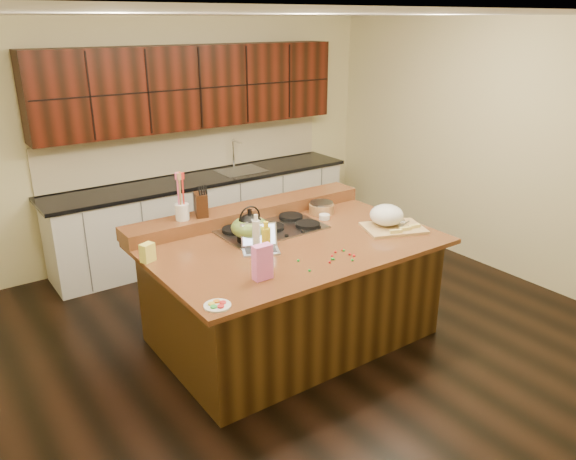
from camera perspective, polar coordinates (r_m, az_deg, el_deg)
room at (r=4.57m, az=0.36°, el=3.92°), size 5.52×5.02×2.72m
island at (r=4.90m, az=0.34°, el=-6.04°), size 2.40×1.60×0.92m
back_ledge at (r=5.24m, az=-4.10°, el=1.85°), size 2.40×0.30×0.12m
cooktop at (r=4.94m, az=-1.67°, el=0.14°), size 0.92×0.52×0.05m
back_counter at (r=6.67m, az=-8.74°, el=5.81°), size 3.70×0.66×2.40m
kettle at (r=4.64m, az=-3.88°, el=0.44°), size 0.28×0.28×0.20m
green_bowl at (r=4.65m, az=-3.88°, el=0.28°), size 0.42×0.42×0.17m
laptop at (r=4.52m, az=-2.88°, el=-1.35°), size 0.36×0.33×0.20m
oil_bottle at (r=4.28m, az=-2.23°, el=-1.50°), size 0.09×0.09×0.27m
vinegar_bottle at (r=4.49m, az=-3.25°, el=-0.55°), size 0.08×0.08×0.25m
wooden_tray at (r=5.05m, az=10.16°, el=1.21°), size 0.62×0.54×0.21m
ramekin_a at (r=5.13m, az=11.27°, el=0.62°), size 0.11×0.11×0.04m
ramekin_b at (r=5.42m, az=10.27°, el=1.77°), size 0.11×0.11×0.04m
ramekin_c at (r=5.23m, az=3.72°, el=1.35°), size 0.13×0.13×0.04m
strainer_bowl at (r=5.38m, az=3.42°, el=2.19°), size 0.32×0.32×0.09m
kitchen_timer at (r=5.15m, az=11.68°, el=0.79°), size 0.09×0.09×0.07m
pink_bag at (r=3.99m, az=-2.62°, el=-3.27°), size 0.14×0.07×0.26m
candy_plate at (r=3.70m, az=-7.18°, el=-7.63°), size 0.21×0.21×0.01m
package_box at (r=4.42m, az=-14.08°, el=-2.24°), size 0.12×0.11×0.15m
utensil_crock at (r=4.92m, az=-10.70°, el=1.83°), size 0.15×0.15×0.14m
knife_block at (r=4.98m, az=-8.82°, el=2.58°), size 0.15×0.19×0.20m
gumdrop_0 at (r=4.48m, az=4.84°, el=-2.24°), size 0.02×0.02×0.02m
gumdrop_1 at (r=4.52m, az=5.67°, el=-2.07°), size 0.02×0.02×0.02m
gumdrop_2 at (r=4.43m, az=6.72°, el=-2.60°), size 0.02×0.02×0.02m
gumdrop_3 at (r=4.35m, az=6.55°, el=-3.03°), size 0.02×0.02×0.02m
gumdrop_4 at (r=4.45m, az=6.28°, el=-2.46°), size 0.02×0.02×0.02m
gumdrop_5 at (r=4.35m, az=4.64°, el=-2.95°), size 0.02×0.02×0.02m
gumdrop_6 at (r=4.41m, az=4.49°, el=-2.62°), size 0.02×0.02×0.02m
gumdrop_7 at (r=4.31m, az=1.05°, el=-3.12°), size 0.02×0.02×0.02m
gumdrop_8 at (r=4.52m, az=5.56°, el=-2.03°), size 0.02×0.02×0.02m
gumdrop_9 at (r=4.35m, az=4.50°, el=-2.94°), size 0.02×0.02×0.02m
gumdrop_10 at (r=4.29m, az=4.27°, el=-3.28°), size 0.02×0.02×0.02m
gumdrop_11 at (r=4.15m, az=2.20°, el=-4.14°), size 0.02×0.02×0.02m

